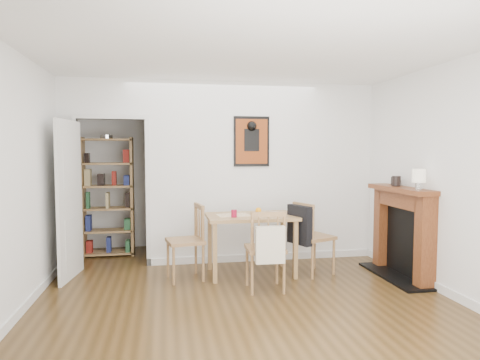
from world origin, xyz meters
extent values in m
plane|color=#50371A|center=(0.00, 0.00, 0.00)|extent=(5.20, 5.20, 0.00)
plane|color=white|center=(0.00, 2.60, 1.30)|extent=(4.50, 0.00, 4.50)
plane|color=white|center=(0.00, -2.60, 1.30)|extent=(4.50, 0.00, 4.50)
plane|color=white|center=(-2.25, 0.00, 1.30)|extent=(0.00, 5.20, 5.20)
plane|color=white|center=(2.25, 0.00, 1.30)|extent=(0.00, 5.20, 5.20)
plane|color=white|center=(0.00, 0.00, 2.60)|extent=(5.20, 5.20, 0.00)
cube|color=white|center=(0.57, 1.40, 1.30)|extent=(3.35, 0.10, 2.60)
cube|color=white|center=(-2.12, 1.40, 1.30)|extent=(0.25, 0.10, 2.60)
cube|color=white|center=(-1.55, 1.40, 2.33)|extent=(0.90, 0.10, 0.55)
cube|color=silver|center=(-2.03, 1.40, 1.02)|extent=(0.06, 0.14, 2.05)
cube|color=silver|center=(-1.07, 1.40, 1.02)|extent=(0.06, 0.14, 2.05)
cube|color=silver|center=(0.57, 1.34, 0.05)|extent=(3.35, 0.02, 0.10)
cube|color=silver|center=(-2.24, -0.60, 0.05)|extent=(0.02, 4.00, 0.10)
cube|color=silver|center=(2.24, -0.60, 0.05)|extent=(0.02, 4.00, 0.10)
cube|color=silver|center=(-2.02, 0.93, 1.00)|extent=(0.15, 0.80, 2.00)
cube|color=black|center=(0.40, 1.33, 1.75)|extent=(0.52, 0.02, 0.72)
cube|color=maroon|center=(0.40, 1.32, 1.75)|extent=(0.46, 0.00, 0.64)
cube|color=#9A8048|center=(0.27, 0.70, 0.76)|extent=(1.15, 0.73, 0.04)
cube|color=#9A8048|center=(-0.25, 0.40, 0.37)|extent=(0.05, 0.05, 0.74)
cube|color=#9A8048|center=(0.78, 0.40, 0.37)|extent=(0.05, 0.05, 0.74)
cube|color=#9A8048|center=(-0.25, 1.00, 0.37)|extent=(0.05, 0.05, 0.74)
cube|color=#9A8048|center=(0.78, 1.00, 0.37)|extent=(0.05, 0.05, 0.74)
cube|color=black|center=(0.85, 0.48, 0.67)|extent=(0.25, 0.40, 0.50)
cube|color=beige|center=(0.29, -0.19, 0.59)|extent=(0.33, 0.12, 0.41)
cube|color=#9A8048|center=(-2.07, 2.08, 0.91)|extent=(0.04, 0.31, 1.82)
cube|color=#9A8048|center=(-1.34, 2.08, 0.91)|extent=(0.04, 0.31, 1.82)
cube|color=#9A8048|center=(-1.70, 2.08, 0.04)|extent=(0.77, 0.31, 0.03)
cube|color=#9A8048|center=(-1.70, 2.08, 0.73)|extent=(0.77, 0.31, 0.03)
cube|color=#9A8048|center=(-1.70, 2.08, 1.78)|extent=(0.77, 0.31, 0.03)
cube|color=maroon|center=(-1.70, 2.08, 0.91)|extent=(0.67, 0.25, 0.25)
cube|color=brown|center=(2.15, -0.24, 0.55)|extent=(0.20, 0.16, 1.10)
cube|color=brown|center=(2.15, 0.74, 0.55)|extent=(0.20, 0.16, 1.10)
cube|color=brown|center=(2.12, 0.25, 1.13)|extent=(0.30, 1.21, 0.06)
cube|color=brown|center=(2.15, 0.25, 1.00)|extent=(0.20, 0.85, 0.20)
cube|color=black|center=(2.21, 0.25, 0.45)|extent=(0.08, 0.81, 0.88)
cube|color=black|center=(2.09, 0.25, 0.01)|extent=(0.45, 1.25, 0.03)
cylinder|color=maroon|center=(0.02, 0.55, 0.83)|extent=(0.07, 0.07, 0.09)
sphere|color=#FF9D0D|center=(0.39, 0.83, 0.82)|extent=(0.08, 0.08, 0.08)
cube|color=beige|center=(0.04, 0.72, 0.78)|extent=(0.45, 0.36, 0.00)
cube|color=white|center=(0.53, 0.76, 0.79)|extent=(0.29, 0.22, 0.01)
cylinder|color=silver|center=(2.10, -0.16, 1.20)|extent=(0.08, 0.08, 0.09)
cylinder|color=beige|center=(2.10, -0.16, 1.33)|extent=(0.16, 0.16, 0.16)
cylinder|color=black|center=(2.11, 0.35, 1.23)|extent=(0.11, 0.11, 0.13)
cylinder|color=black|center=(2.17, 0.51, 1.22)|extent=(0.09, 0.09, 0.11)
camera|label=1|loc=(-0.83, -4.71, 1.63)|focal=32.00mm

